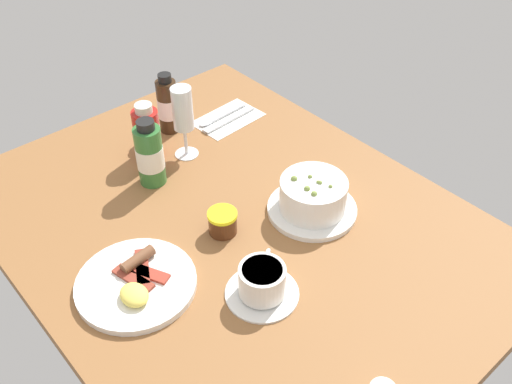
# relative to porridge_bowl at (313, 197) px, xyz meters

# --- Properties ---
(ground_plane) EXTENTS (1.10, 0.84, 0.03)m
(ground_plane) POSITION_rel_porridge_bowl_xyz_m (0.09, 0.14, -0.06)
(ground_plane) COLOR brown
(porridge_bowl) EXTENTS (0.19, 0.19, 0.09)m
(porridge_bowl) POSITION_rel_porridge_bowl_xyz_m (0.00, 0.00, 0.00)
(porridge_bowl) COLOR white
(porridge_bowl) RESTS_ON ground_plane
(cutlery_setting) EXTENTS (0.12, 0.18, 0.01)m
(cutlery_setting) POSITION_rel_porridge_bowl_xyz_m (0.40, -0.09, -0.04)
(cutlery_setting) COLOR white
(cutlery_setting) RESTS_ON ground_plane
(coffee_cup) EXTENTS (0.14, 0.14, 0.07)m
(coffee_cup) POSITION_rel_porridge_bowl_xyz_m (-0.10, 0.23, -0.01)
(coffee_cup) COLOR white
(coffee_cup) RESTS_ON ground_plane
(wine_glass) EXTENTS (0.06, 0.06, 0.18)m
(wine_glass) POSITION_rel_porridge_bowl_xyz_m (0.34, 0.08, 0.08)
(wine_glass) COLOR white
(wine_glass) RESTS_ON ground_plane
(jam_jar) EXTENTS (0.06, 0.06, 0.05)m
(jam_jar) POSITION_rel_porridge_bowl_xyz_m (0.08, 0.18, -0.02)
(jam_jar) COLOR #4D2814
(jam_jar) RESTS_ON ground_plane
(sauce_bottle_brown) EXTENTS (0.05, 0.05, 0.16)m
(sauce_bottle_brown) POSITION_rel_porridge_bowl_xyz_m (0.46, 0.05, 0.03)
(sauce_bottle_brown) COLOR #382314
(sauce_bottle_brown) RESTS_ON ground_plane
(sauce_bottle_green) EXTENTS (0.06, 0.06, 0.16)m
(sauce_bottle_green) POSITION_rel_porridge_bowl_xyz_m (0.31, 0.20, 0.03)
(sauce_bottle_green) COLOR #337233
(sauce_bottle_green) RESTS_ON ground_plane
(sauce_bottle_red) EXTENTS (0.06, 0.06, 0.14)m
(sauce_bottle_red) POSITION_rel_porridge_bowl_xyz_m (0.40, 0.15, 0.02)
(sauce_bottle_red) COLOR #B21E19
(sauce_bottle_red) RESTS_ON ground_plane
(breakfast_plate) EXTENTS (0.22, 0.22, 0.04)m
(breakfast_plate) POSITION_rel_porridge_bowl_xyz_m (0.07, 0.39, -0.03)
(breakfast_plate) COLOR white
(breakfast_plate) RESTS_ON ground_plane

